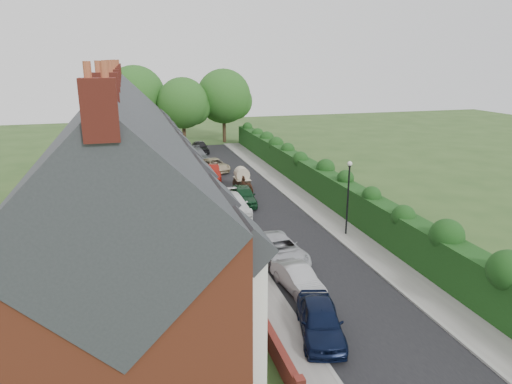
% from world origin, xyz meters
% --- Properties ---
extents(ground, '(140.00, 140.00, 0.00)m').
position_xyz_m(ground, '(0.00, 0.00, 0.00)').
color(ground, '#2D4C1E').
rests_on(ground, ground).
extents(road, '(6.00, 58.00, 0.02)m').
position_xyz_m(road, '(-0.50, 11.00, 0.01)').
color(road, black).
rests_on(road, ground).
extents(pavement_hedge_side, '(2.20, 58.00, 0.12)m').
position_xyz_m(pavement_hedge_side, '(3.60, 11.00, 0.06)').
color(pavement_hedge_side, gray).
rests_on(pavement_hedge_side, ground).
extents(pavement_house_side, '(1.70, 58.00, 0.12)m').
position_xyz_m(pavement_house_side, '(-4.35, 11.00, 0.06)').
color(pavement_house_side, gray).
rests_on(pavement_house_side, ground).
extents(kerb_hedge_side, '(0.18, 58.00, 0.13)m').
position_xyz_m(kerb_hedge_side, '(2.55, 11.00, 0.07)').
color(kerb_hedge_side, gray).
rests_on(kerb_hedge_side, ground).
extents(kerb_house_side, '(0.18, 58.00, 0.13)m').
position_xyz_m(kerb_house_side, '(-3.55, 11.00, 0.07)').
color(kerb_house_side, gray).
rests_on(kerb_house_side, ground).
extents(hedge, '(2.10, 58.00, 2.85)m').
position_xyz_m(hedge, '(5.40, 11.00, 1.60)').
color(hedge, '#173C13').
rests_on(hedge, ground).
extents(terrace_row, '(9.05, 40.50, 11.50)m').
position_xyz_m(terrace_row, '(-10.87, 9.98, 4.47)').
color(terrace_row, brown).
rests_on(terrace_row, ground).
extents(garden_wall_row, '(0.35, 40.35, 1.10)m').
position_xyz_m(garden_wall_row, '(-5.35, 10.00, 0.46)').
color(garden_wall_row, maroon).
rests_on(garden_wall_row, ground).
extents(lamppost, '(0.32, 0.32, 5.16)m').
position_xyz_m(lamppost, '(3.40, 4.00, 3.30)').
color(lamppost, black).
rests_on(lamppost, ground).
extents(tree_far_left, '(7.14, 6.80, 9.29)m').
position_xyz_m(tree_far_left, '(-2.65, 40.08, 5.71)').
color(tree_far_left, '#332316').
rests_on(tree_far_left, ground).
extents(tree_far_right, '(7.98, 7.60, 10.31)m').
position_xyz_m(tree_far_right, '(3.39, 42.08, 6.31)').
color(tree_far_right, '#332316').
rests_on(tree_far_right, ground).
extents(tree_far_back, '(8.40, 8.00, 10.82)m').
position_xyz_m(tree_far_back, '(-8.59, 43.08, 6.62)').
color(tree_far_back, '#332316').
rests_on(tree_far_back, ground).
extents(car_navy, '(2.81, 4.70, 1.50)m').
position_xyz_m(car_navy, '(-3.00, -6.37, 0.75)').
color(car_navy, black).
rests_on(car_navy, ground).
extents(car_silver_a, '(1.83, 4.07, 1.30)m').
position_xyz_m(car_silver_a, '(-2.48, -2.31, 0.65)').
color(car_silver_a, '#97989C').
rests_on(car_silver_a, ground).
extents(car_silver_b, '(2.78, 5.27, 1.41)m').
position_xyz_m(car_silver_b, '(-2.24, 1.40, 0.71)').
color(car_silver_b, silver).
rests_on(car_silver_b, ground).
extents(car_white, '(2.15, 5.10, 1.47)m').
position_xyz_m(car_white, '(-2.93, 10.60, 0.73)').
color(car_white, white).
rests_on(car_white, ground).
extents(car_green, '(2.21, 4.60, 1.52)m').
position_xyz_m(car_green, '(-1.60, 12.60, 0.76)').
color(car_green, '#10351B').
rests_on(car_green, ground).
extents(car_red, '(1.76, 4.33, 1.40)m').
position_xyz_m(car_red, '(-2.64, 21.50, 0.70)').
color(car_red, maroon).
rests_on(car_red, ground).
extents(car_beige, '(3.09, 4.98, 1.29)m').
position_xyz_m(car_beige, '(-1.69, 24.86, 0.64)').
color(car_beige, tan).
rests_on(car_beige, ground).
extents(car_grey, '(2.60, 5.58, 1.57)m').
position_xyz_m(car_grey, '(-2.91, 29.53, 0.79)').
color(car_grey, slate).
rests_on(car_grey, ground).
extents(car_black, '(1.85, 4.37, 1.48)m').
position_xyz_m(car_black, '(-1.60, 35.09, 0.74)').
color(car_black, black).
rests_on(car_black, ground).
extents(horse, '(1.62, 2.16, 1.66)m').
position_xyz_m(horse, '(-0.65, 14.82, 0.83)').
color(horse, '#442719').
rests_on(horse, ground).
extents(horse_cart, '(1.32, 2.93, 2.11)m').
position_xyz_m(horse_cart, '(-0.65, 16.94, 1.21)').
color(horse_cart, black).
rests_on(horse_cart, ground).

